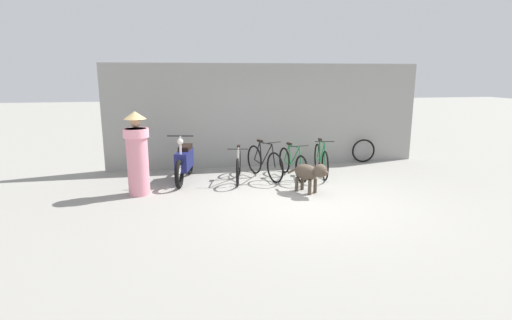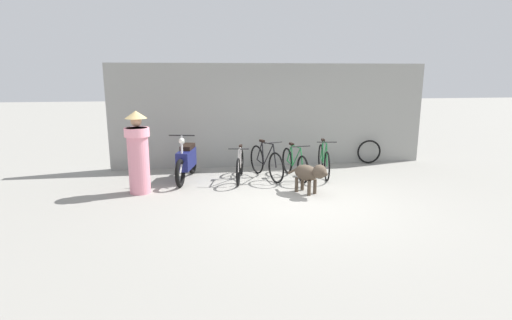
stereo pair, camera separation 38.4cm
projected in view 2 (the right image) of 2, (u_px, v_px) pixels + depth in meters
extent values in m
plane|color=gray|center=(301.00, 202.00, 7.86)|extent=(60.00, 60.00, 0.00)
cube|color=gray|center=(272.00, 115.00, 10.75)|extent=(8.51, 0.20, 2.73)
torus|color=black|center=(238.00, 172.00, 8.89)|extent=(0.16, 0.63, 0.63)
torus|color=black|center=(242.00, 162.00, 9.89)|extent=(0.16, 0.63, 0.63)
cylinder|color=beige|center=(240.00, 159.00, 9.23)|extent=(0.12, 0.50, 0.53)
cylinder|color=beige|center=(241.00, 157.00, 9.53)|extent=(0.05, 0.13, 0.48)
cylinder|color=beige|center=(240.00, 149.00, 9.23)|extent=(0.14, 0.59, 0.06)
cylinder|color=beige|center=(241.00, 165.00, 9.71)|extent=(0.10, 0.39, 0.08)
cylinder|color=beige|center=(241.00, 155.00, 9.71)|extent=(0.08, 0.31, 0.44)
cylinder|color=beige|center=(238.00, 161.00, 8.92)|extent=(0.06, 0.18, 0.47)
cube|color=black|center=(241.00, 146.00, 9.52)|extent=(0.10, 0.19, 0.05)
cylinder|color=black|center=(239.00, 149.00, 8.93)|extent=(0.46, 0.11, 0.02)
torus|color=black|center=(276.00, 168.00, 9.12)|extent=(0.26, 0.70, 0.72)
torus|color=black|center=(257.00, 159.00, 9.99)|extent=(0.26, 0.70, 0.72)
cylinder|color=black|center=(268.00, 155.00, 9.41)|extent=(0.18, 0.48, 0.59)
cylinder|color=black|center=(263.00, 153.00, 9.66)|extent=(0.07, 0.13, 0.54)
cylinder|color=black|center=(267.00, 143.00, 9.39)|extent=(0.20, 0.56, 0.06)
cylinder|color=black|center=(260.00, 162.00, 9.84)|extent=(0.14, 0.37, 0.08)
cylinder|color=black|center=(259.00, 151.00, 9.82)|extent=(0.12, 0.29, 0.50)
cylinder|color=black|center=(275.00, 156.00, 9.13)|extent=(0.08, 0.18, 0.53)
cube|color=black|center=(262.00, 141.00, 9.64)|extent=(0.12, 0.19, 0.05)
cylinder|color=black|center=(273.00, 143.00, 9.13)|extent=(0.45, 0.16, 0.02)
torus|color=black|center=(303.00, 170.00, 9.09)|extent=(0.14, 0.65, 0.65)
torus|color=black|center=(287.00, 160.00, 10.03)|extent=(0.14, 0.65, 0.65)
cylinder|color=#1E7238|center=(297.00, 157.00, 9.41)|extent=(0.10, 0.50, 0.54)
cylinder|color=#1E7238|center=(292.00, 155.00, 9.68)|extent=(0.05, 0.13, 0.49)
cylinder|color=#1E7238|center=(296.00, 147.00, 9.40)|extent=(0.11, 0.58, 0.06)
cylinder|color=#1E7238|center=(290.00, 163.00, 9.86)|extent=(0.08, 0.38, 0.08)
cylinder|color=#1E7238|center=(289.00, 153.00, 9.86)|extent=(0.07, 0.30, 0.45)
cylinder|color=#1E7238|center=(302.00, 159.00, 9.11)|extent=(0.05, 0.18, 0.48)
cube|color=black|center=(292.00, 144.00, 9.67)|extent=(0.09, 0.19, 0.05)
cylinder|color=black|center=(301.00, 146.00, 9.12)|extent=(0.46, 0.09, 0.02)
torus|color=black|center=(327.00, 166.00, 9.28)|extent=(0.15, 0.70, 0.70)
torus|color=black|center=(321.00, 158.00, 10.24)|extent=(0.15, 0.70, 0.70)
cylinder|color=#1E7238|center=(325.00, 154.00, 9.60)|extent=(0.10, 0.49, 0.58)
cylinder|color=#1E7238|center=(323.00, 152.00, 9.88)|extent=(0.05, 0.13, 0.53)
cylinder|color=#1E7238|center=(325.00, 142.00, 9.59)|extent=(0.12, 0.57, 0.06)
cylinder|color=#1E7238|center=(322.00, 160.00, 10.07)|extent=(0.09, 0.37, 0.08)
cylinder|color=#1E7238|center=(322.00, 150.00, 10.06)|extent=(0.07, 0.30, 0.49)
cylinder|color=#1E7238|center=(327.00, 155.00, 9.30)|extent=(0.05, 0.18, 0.52)
cube|color=black|center=(323.00, 140.00, 9.87)|extent=(0.10, 0.19, 0.05)
cylinder|color=black|center=(327.00, 142.00, 9.30)|extent=(0.46, 0.09, 0.02)
torus|color=black|center=(180.00, 173.00, 8.79)|extent=(0.22, 0.64, 0.64)
torus|color=black|center=(192.00, 161.00, 9.98)|extent=(0.22, 0.64, 0.64)
cube|color=navy|center=(186.00, 159.00, 9.34)|extent=(0.46, 0.96, 0.42)
cube|color=black|center=(188.00, 147.00, 9.45)|extent=(0.36, 0.63, 0.10)
cylinder|color=silver|center=(182.00, 149.00, 8.91)|extent=(0.08, 0.15, 0.62)
cylinder|color=silver|center=(181.00, 168.00, 8.86)|extent=(0.08, 0.22, 0.22)
cylinder|color=black|center=(182.00, 135.00, 8.88)|extent=(0.57, 0.15, 0.03)
sphere|color=silver|center=(182.00, 141.00, 8.88)|extent=(0.17, 0.17, 0.14)
ellipsoid|color=#4C3F33|center=(306.00, 173.00, 8.35)|extent=(0.59, 0.66, 0.34)
cylinder|color=#4C3F33|center=(315.00, 187.00, 8.35)|extent=(0.10, 0.10, 0.31)
cylinder|color=#4C3F33|center=(309.00, 188.00, 8.23)|extent=(0.10, 0.10, 0.31)
cylinder|color=#4C3F33|center=(302.00, 183.00, 8.60)|extent=(0.10, 0.10, 0.31)
cylinder|color=#4C3F33|center=(297.00, 185.00, 8.48)|extent=(0.10, 0.10, 0.31)
sphere|color=#4C3F33|center=(320.00, 172.00, 8.07)|extent=(0.40, 0.40, 0.29)
ellipsoid|color=#4C3F33|center=(324.00, 174.00, 7.99)|extent=(0.18, 0.19, 0.11)
cylinder|color=#4C3F33|center=(293.00, 171.00, 8.64)|extent=(0.18, 0.24, 0.18)
cylinder|color=pink|center=(139.00, 161.00, 8.30)|extent=(0.61, 0.61, 1.38)
cylinder|color=#FFA0B2|center=(137.00, 132.00, 8.17)|extent=(0.72, 0.72, 0.18)
sphere|color=tan|center=(136.00, 121.00, 8.12)|extent=(0.31, 0.31, 0.22)
cone|color=tan|center=(136.00, 115.00, 8.09)|extent=(0.63, 0.63, 0.16)
torus|color=black|center=(369.00, 152.00, 11.11)|extent=(0.67, 0.11, 0.66)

